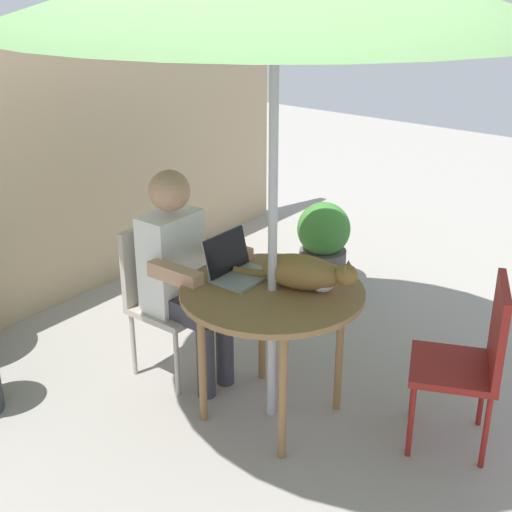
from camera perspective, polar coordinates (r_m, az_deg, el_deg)
ground_plane at (r=3.82m, az=1.22°, el=-12.58°), size 14.00×14.00×0.00m
fence_back at (r=4.75m, az=-18.20°, el=5.45°), size 5.05×0.08×1.77m
patio_table at (r=3.48m, az=1.31°, el=-3.73°), size 0.91×0.91×0.73m
chair_occupied at (r=4.00m, az=-7.59°, el=-2.63°), size 0.40×0.40×0.87m
chair_empty at (r=3.50m, az=17.18°, el=-7.54°), size 0.53×0.53×0.87m
person_seated at (r=3.83m, az=-6.05°, el=-0.94°), size 0.48×0.48×1.21m
laptop at (r=3.57m, az=-1.76°, el=-0.67°), size 0.30×0.25×0.21m
cat at (r=3.43m, az=4.04°, el=-1.38°), size 0.29×0.64×0.17m
potted_plant_by_chair at (r=5.14m, az=5.46°, el=1.13°), size 0.38×0.38×0.62m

